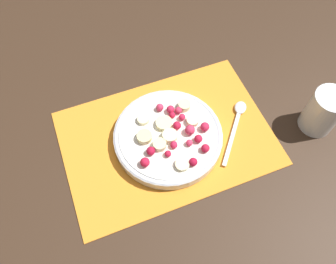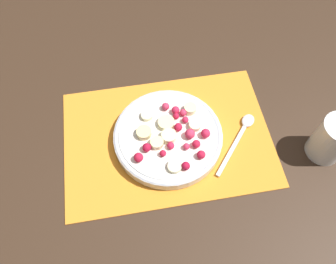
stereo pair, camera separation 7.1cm
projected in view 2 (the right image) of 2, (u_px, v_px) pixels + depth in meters
ground_plane at (168, 138)px, 0.75m from camera, size 3.00×3.00×0.00m
placemat at (168, 137)px, 0.74m from camera, size 0.46×0.32×0.01m
fruit_bowl at (168, 136)px, 0.72m from camera, size 0.24×0.24×0.05m
spoon at (242, 132)px, 0.74m from camera, size 0.13×0.15×0.01m
drinking_glass at (332, 139)px, 0.68m from camera, size 0.08×0.08×0.11m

